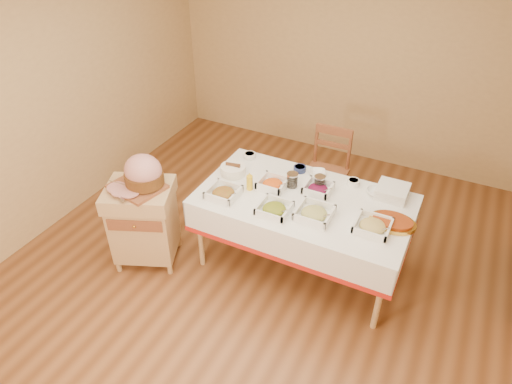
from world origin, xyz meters
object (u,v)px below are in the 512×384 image
plate_stack (392,191)px  dining_chair (327,171)px  ham_on_board (142,174)px  dining_table (303,213)px  preserve_jar_right (319,183)px  brass_platter (393,222)px  butcher_cart (143,220)px  bread_basket (233,170)px  preserve_jar_left (292,181)px  mustard_bottle (250,182)px

plate_stack → dining_chair: bearing=144.2°
ham_on_board → plate_stack: bearing=25.3°
dining_table → preserve_jar_right: (0.06, 0.20, 0.22)m
brass_platter → butcher_cart: bearing=-164.7°
dining_table → dining_chair: bearing=96.0°
butcher_cart → dining_chair: size_ratio=0.87×
preserve_jar_right → bread_basket: (-0.79, -0.13, -0.01)m
preserve_jar_left → bread_basket: size_ratio=0.57×
dining_table → mustard_bottle: mustard_bottle is taller
butcher_cart → preserve_jar_right: preserve_jar_right is taller
plate_stack → brass_platter: bearing=-76.2°
dining_chair → preserve_jar_left: size_ratio=7.05×
butcher_cart → bread_basket: bread_basket is taller
preserve_jar_left → mustard_bottle: size_ratio=0.77×
butcher_cart → ham_on_board: ham_on_board is taller
preserve_jar_right → plate_stack: (0.60, 0.17, -0.01)m
ham_on_board → bread_basket: size_ratio=2.02×
brass_platter → preserve_jar_left: bearing=171.8°
preserve_jar_left → plate_stack: 0.86m
butcher_cart → bread_basket: 0.94m
dining_chair → brass_platter: dining_chair is taller
dining_chair → ham_on_board: bearing=-129.0°
dining_chair → preserve_jar_left: (-0.07, -0.79, 0.34)m
dining_chair → preserve_jar_right: bearing=-77.8°
dining_table → ham_on_board: 1.43m
bread_basket → preserve_jar_right: bearing=9.5°
ham_on_board → mustard_bottle: 0.92m
preserve_jar_left → dining_chair: bearing=84.8°
preserve_jar_left → dining_table: bearing=-36.5°
plate_stack → ham_on_board: bearing=-154.7°
dining_chair → preserve_jar_right: (0.16, -0.72, 0.34)m
dining_chair → bread_basket: 1.11m
preserve_jar_left → brass_platter: size_ratio=0.36×
ham_on_board → preserve_jar_right: ham_on_board is taller
dining_table → ham_on_board: bearing=-157.2°
preserve_jar_left → brass_platter: (0.92, -0.13, -0.04)m
dining_table → preserve_jar_right: 0.30m
butcher_cart → ham_on_board: size_ratio=1.74×
ham_on_board → preserve_jar_left: ham_on_board is taller
bread_basket → brass_platter: 1.49m
bread_basket → plate_stack: (1.39, 0.31, 0.00)m
preserve_jar_right → dining_table: bearing=-106.0°
ham_on_board → plate_stack: size_ratio=1.79×
mustard_bottle → brass_platter: bearing=3.6°
preserve_jar_right → mustard_bottle: size_ratio=0.73×
bread_basket → brass_platter: size_ratio=0.62×
butcher_cart → mustard_bottle: bearing=30.3°
preserve_jar_right → bread_basket: preserve_jar_right is taller
butcher_cart → ham_on_board: bearing=38.0°
preserve_jar_right → dining_chair: bearing=102.2°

